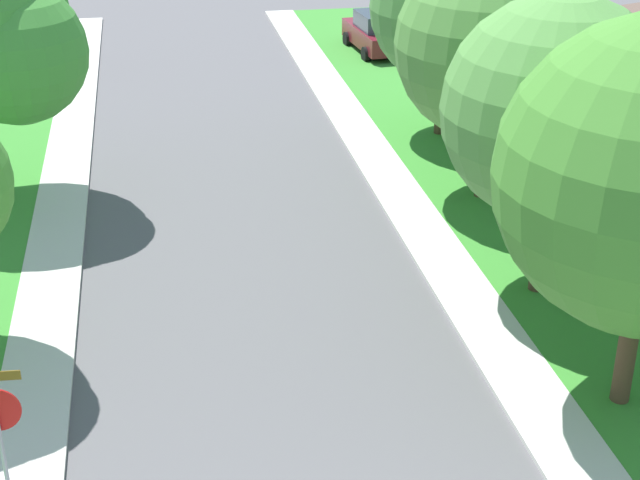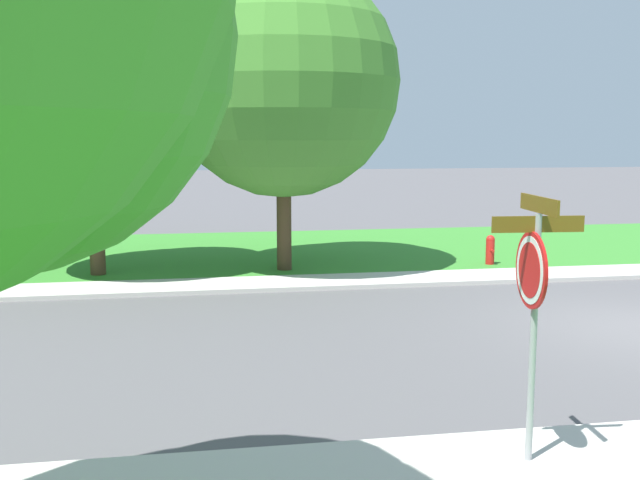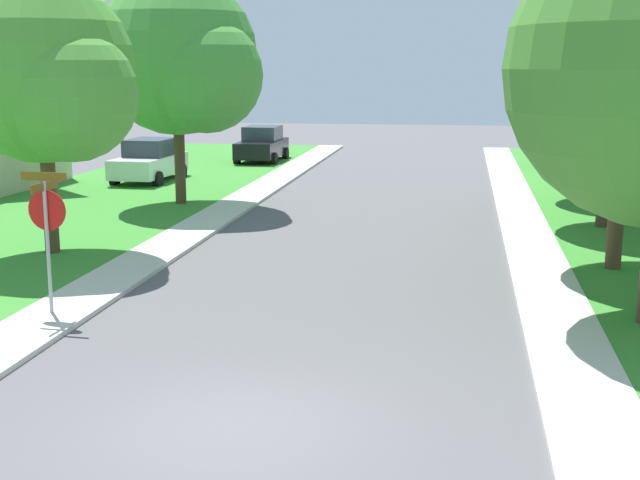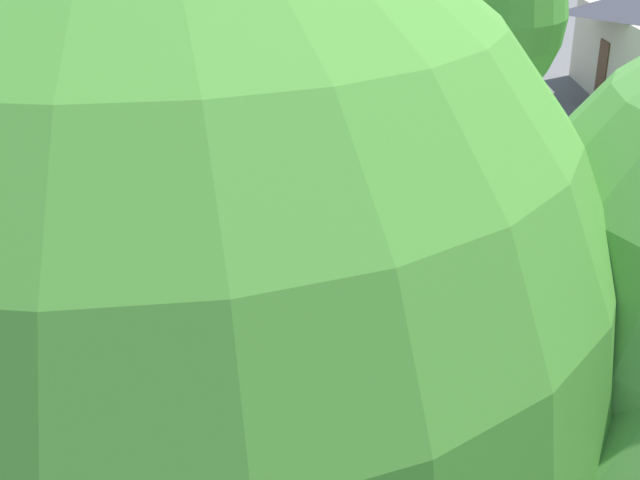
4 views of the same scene
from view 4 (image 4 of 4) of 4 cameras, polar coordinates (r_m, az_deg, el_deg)
name	(u,v)px [view 4 (image 4 of 4)]	position (r m, az deg, el deg)	size (l,w,h in m)	color
sidewalk_west	(579,256)	(18.23, 17.10, -1.01)	(1.40, 56.00, 0.10)	beige
lawn_west	(526,180)	(22.43, 13.75, 3.98)	(8.00, 56.00, 0.08)	#38842D
stop_sign_far_corner	(210,172)	(16.87, -7.46, 4.61)	(0.92, 0.92, 2.77)	#9E9EA3
tree_sidewalk_far	(136,373)	(5.47, -12.31, -8.80)	(5.96, 5.55, 7.41)	#4C3823
tree_across_right	(453,22)	(18.54, 8.95, 14.35)	(4.85, 4.51, 6.83)	#4C3823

